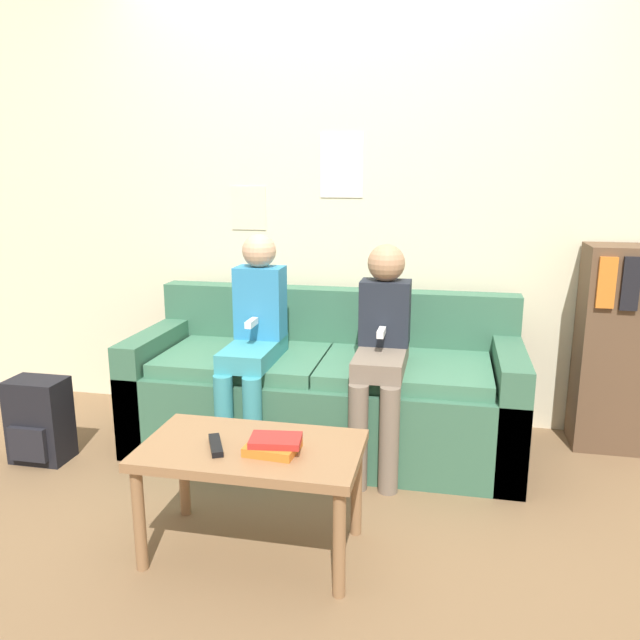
% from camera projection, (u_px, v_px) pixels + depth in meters
% --- Properties ---
extents(ground_plane, '(10.00, 10.00, 0.00)m').
position_uv_depth(ground_plane, '(304.00, 488.00, 2.86)').
color(ground_plane, brown).
extents(wall_back, '(8.00, 0.06, 2.60)m').
position_uv_depth(wall_back, '(342.00, 193.00, 3.49)').
color(wall_back, beige).
rests_on(wall_back, ground_plane).
extents(couch, '(1.97, 0.77, 0.79)m').
position_uv_depth(couch, '(325.00, 393.00, 3.26)').
color(couch, '#38664C').
rests_on(couch, ground_plane).
extents(coffee_table, '(0.81, 0.47, 0.43)m').
position_uv_depth(coffee_table, '(252.00, 460.00, 2.31)').
color(coffee_table, '#8E6642').
rests_on(coffee_table, ground_plane).
extents(person_left, '(0.24, 0.54, 1.12)m').
position_uv_depth(person_left, '(254.00, 335.00, 3.08)').
color(person_left, teal).
rests_on(person_left, ground_plane).
extents(person_right, '(0.24, 0.54, 1.08)m').
position_uv_depth(person_right, '(382.00, 344.00, 2.95)').
color(person_right, '#756656').
rests_on(person_right, ground_plane).
extents(tv_remote, '(0.11, 0.17, 0.02)m').
position_uv_depth(tv_remote, '(216.00, 445.00, 2.27)').
color(tv_remote, black).
rests_on(tv_remote, coffee_table).
extents(book_stack, '(0.21, 0.17, 0.06)m').
position_uv_depth(book_stack, '(274.00, 445.00, 2.24)').
color(book_stack, orange).
rests_on(book_stack, coffee_table).
extents(bookshelf, '(0.47, 0.30, 1.06)m').
position_uv_depth(bookshelf, '(626.00, 348.00, 3.18)').
color(bookshelf, brown).
rests_on(bookshelf, ground_plane).
extents(backpack, '(0.28, 0.21, 0.42)m').
position_uv_depth(backpack, '(39.00, 421.00, 3.10)').
color(backpack, black).
rests_on(backpack, ground_plane).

